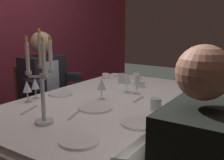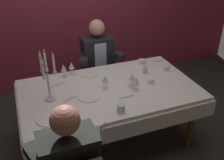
{
  "view_description": "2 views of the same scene",
  "coord_description": "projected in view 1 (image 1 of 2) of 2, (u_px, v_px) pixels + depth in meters",
  "views": [
    {
      "loc": [
        -1.63,
        -1.12,
        1.31
      ],
      "look_at": [
        0.18,
        0.07,
        0.85
      ],
      "focal_mm": 42.07,
      "sensor_mm": 36.0,
      "label": 1
    },
    {
      "loc": [
        -0.84,
        -2.27,
        2.22
      ],
      "look_at": [
        0.06,
        0.09,
        0.79
      ],
      "focal_mm": 41.9,
      "sensor_mm": 36.0,
      "label": 2
    }
  ],
  "objects": [
    {
      "name": "dinner_plate_0",
      "position": [
        140.0,
        122.0,
        1.54
      ],
      "size": [
        0.24,
        0.24,
        0.01
      ],
      "primitive_type": "cylinder",
      "color": "white",
      "rests_on": "dining_table"
    },
    {
      "name": "dining_table",
      "position": [
        107.0,
        113.0,
        2.08
      ],
      "size": [
        1.94,
        1.14,
        0.74
      ],
      "color": "white",
      "rests_on": "ground_plane"
    },
    {
      "name": "wine_glass_2",
      "position": [
        102.0,
        85.0,
        2.01
      ],
      "size": [
        0.07,
        0.07,
        0.16
      ],
      "color": "silver",
      "rests_on": "dining_table"
    },
    {
      "name": "knife_1",
      "position": [
        29.0,
        110.0,
        1.77
      ],
      "size": [
        0.19,
        0.08,
        0.01
      ],
      "primitive_type": "cube",
      "rotation": [
        0.0,
        0.0,
        0.34
      ],
      "color": "#B7B7BC",
      "rests_on": "dining_table"
    },
    {
      "name": "seated_diner_1",
      "position": [
        43.0,
        82.0,
        2.66
      ],
      "size": [
        0.63,
        0.48,
        1.24
      ],
      "color": "brown",
      "rests_on": "ground_plane"
    },
    {
      "name": "fork_3",
      "position": [
        74.0,
        115.0,
        1.67
      ],
      "size": [
        0.17,
        0.07,
        0.01
      ],
      "primitive_type": "cube",
      "rotation": [
        0.0,
        0.0,
        0.32
      ],
      "color": "#B7B7BC",
      "rests_on": "dining_table"
    },
    {
      "name": "dinner_plate_2",
      "position": [
        95.0,
        108.0,
        1.8
      ],
      "size": [
        0.23,
        0.23,
        0.01
      ],
      "primitive_type": "cylinder",
      "color": "white",
      "rests_on": "dining_table"
    },
    {
      "name": "water_tumbler_0",
      "position": [
        121.0,
        78.0,
        2.57
      ],
      "size": [
        0.06,
        0.06,
        0.1
      ],
      "primitive_type": "cylinder",
      "color": "silver",
      "rests_on": "dining_table"
    },
    {
      "name": "wine_glass_3",
      "position": [
        35.0,
        84.0,
        2.03
      ],
      "size": [
        0.07,
        0.07,
        0.16
      ],
      "color": "silver",
      "rests_on": "dining_table"
    },
    {
      "name": "fork_0",
      "position": [
        139.0,
        99.0,
        2.02
      ],
      "size": [
        0.17,
        0.03,
        0.01
      ],
      "primitive_type": "cube",
      "rotation": [
        0.0,
        0.0,
        0.06
      ],
      "color": "#B7B7BC",
      "rests_on": "dining_table"
    },
    {
      "name": "coffee_cup_0",
      "position": [
        106.0,
        77.0,
        2.76
      ],
      "size": [
        0.13,
        0.12,
        0.06
      ],
      "color": "white",
      "rests_on": "dining_table"
    },
    {
      "name": "coffee_cup_2",
      "position": [
        136.0,
        77.0,
        2.77
      ],
      "size": [
        0.13,
        0.12,
        0.06
      ],
      "color": "white",
      "rests_on": "dining_table"
    },
    {
      "name": "wine_glass_1",
      "position": [
        27.0,
        87.0,
        1.93
      ],
      "size": [
        0.07,
        0.07,
        0.16
      ],
      "color": "silver",
      "rests_on": "dining_table"
    },
    {
      "name": "coffee_cup_1",
      "position": [
        140.0,
        85.0,
        2.39
      ],
      "size": [
        0.13,
        0.12,
        0.06
      ],
      "color": "white",
      "rests_on": "dining_table"
    },
    {
      "name": "spoon_2",
      "position": [
        119.0,
        75.0,
        2.95
      ],
      "size": [
        0.17,
        0.03,
        0.01
      ],
      "primitive_type": "cube",
      "rotation": [
        0.0,
        0.0,
        -0.08
      ],
      "color": "#B7B7BC",
      "rests_on": "dining_table"
    },
    {
      "name": "wine_glass_0",
      "position": [
        137.0,
        80.0,
        2.16
      ],
      "size": [
        0.07,
        0.07,
        0.16
      ],
      "color": "silver",
      "rests_on": "dining_table"
    },
    {
      "name": "candelabra",
      "position": [
        42.0,
        83.0,
        1.49
      ],
      "size": [
        0.15,
        0.17,
        0.55
      ],
      "color": "silver",
      "rests_on": "dining_table"
    },
    {
      "name": "wine_glass_4",
      "position": [
        127.0,
        79.0,
        2.2
      ],
      "size": [
        0.07,
        0.07,
        0.16
      ],
      "color": "silver",
      "rests_on": "dining_table"
    },
    {
      "name": "dinner_plate_3",
      "position": [
        79.0,
        140.0,
        1.3
      ],
      "size": [
        0.2,
        0.2,
        0.01
      ],
      "primitive_type": "cylinder",
      "color": "white",
      "rests_on": "dining_table"
    },
    {
      "name": "dinner_plate_1",
      "position": [
        61.0,
        94.0,
        2.17
      ],
      "size": [
        0.2,
        0.2,
        0.01
      ],
      "primitive_type": "cylinder",
      "color": "white",
      "rests_on": "dining_table"
    },
    {
      "name": "water_tumbler_1",
      "position": [
        156.0,
        104.0,
        1.77
      ],
      "size": [
        0.08,
        0.08,
        0.08
      ],
      "primitive_type": "cylinder",
      "color": "silver",
      "rests_on": "dining_table"
    }
  ]
}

